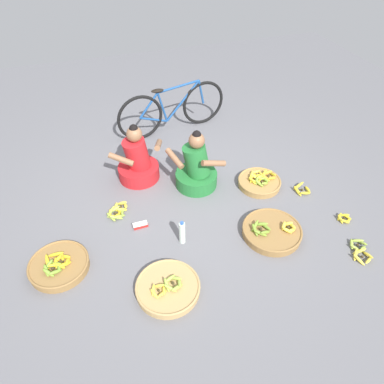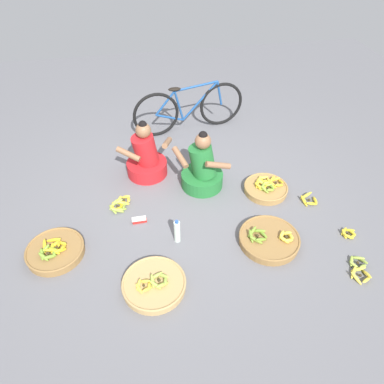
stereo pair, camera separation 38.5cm
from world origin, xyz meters
The scene contains 14 objects.
ground_plane centered at (0.00, 0.00, 0.00)m, with size 10.00×10.00×0.00m, color slate.
vendor_woman_front centered at (0.22, 0.30, 0.25)m, with size 0.64×0.52×0.79m.
vendor_woman_behind centered at (-0.43, 0.67, 0.25)m, with size 0.72×0.53×0.78m.
bicycle_leaning centered at (0.30, 1.63, 0.36)m, with size 1.69×0.28×0.73m.
banana_basket_front_left centered at (0.73, -0.76, 0.05)m, with size 0.64×0.64×0.17m.
banana_basket_near_vendor centered at (0.97, 0.03, 0.05)m, with size 0.54×0.54×0.15m.
banana_basket_mid_left centered at (-0.53, -1.09, 0.05)m, with size 0.61×0.61×0.15m.
banana_basket_front_right centered at (-1.49, -0.51, 0.06)m, with size 0.59×0.59×0.17m.
loose_bananas_back_left centered at (-0.81, 0.09, 0.03)m, with size 0.28×0.31×0.10m.
loose_bananas_front_center centered at (1.61, -0.82, 0.03)m, with size 0.18×0.18×0.08m.
loose_bananas_mid_right centered at (1.42, -0.25, 0.03)m, with size 0.20×0.20×0.10m.
loose_bananas_back_right centered at (1.48, -1.27, 0.03)m, with size 0.26×0.35×0.09m.
water_bottle centered at (-0.23, -0.55, 0.14)m, with size 0.07×0.07×0.30m.
packet_carton_stack centered at (-0.61, -0.20, 0.03)m, with size 0.17×0.06×0.06m.
Camera 1 is at (-0.91, -2.94, 2.91)m, focal length 33.12 mm.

